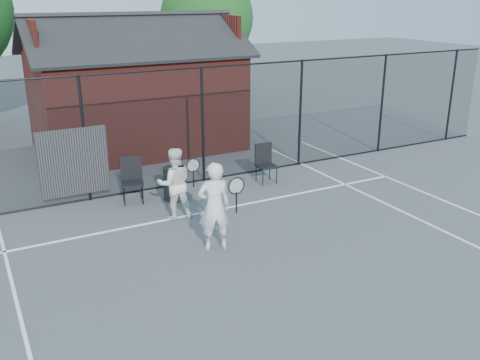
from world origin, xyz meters
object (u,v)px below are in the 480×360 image
player_front (214,206)px  chair_left (132,181)px  player_back (175,183)px  chair_right (266,164)px  clubhouse (136,98)px  waste_bin (175,183)px

player_front → chair_left: bearing=102.2°
player_back → chair_left: player_back is taller
player_back → chair_left: (-0.56, 1.32, -0.27)m
player_back → chair_right: bearing=19.5°
chair_left → chair_right: 3.51m
clubhouse → waste_bin: size_ratio=8.15×
player_back → waste_bin: (0.40, 1.04, -0.40)m
player_back → chair_left: 1.46m
chair_left → chair_right: size_ratio=1.06×
player_back → waste_bin: player_back is taller
chair_left → waste_bin: size_ratio=1.33×
clubhouse → waste_bin: clubhouse is taller
waste_bin → chair_left: bearing=164.0°
clubhouse → player_back: clubhouse is taller
clubhouse → player_front: bearing=-97.0°
clubhouse → player_back: 6.09m
clubhouse → player_front: (-0.95, -7.73, -0.73)m
clubhouse → chair_right: bearing=-69.0°
clubhouse → player_back: bearing=-100.1°
player_back → waste_bin: size_ratio=1.99×
player_back → chair_right: (2.95, 1.04, -0.30)m
player_back → chair_right: size_ratio=1.59×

